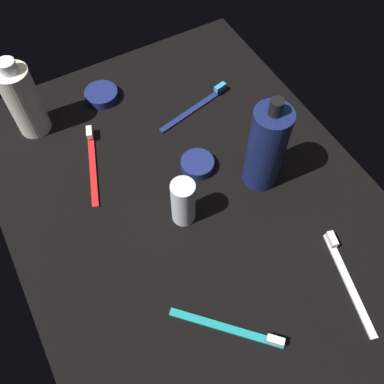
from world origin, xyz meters
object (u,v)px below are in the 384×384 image
(bodywash_bottle, at_px, (23,100))
(toothbrush_teal, at_px, (233,329))
(toothbrush_navy, at_px, (198,105))
(toothbrush_white, at_px, (347,276))
(toothbrush_red, at_px, (92,161))
(deodorant_stick, at_px, (183,202))
(cream_tin_right, at_px, (101,95))
(cream_tin_left, at_px, (197,164))
(lotion_bottle, at_px, (266,148))

(bodywash_bottle, relative_size, toothbrush_teal, 1.24)
(toothbrush_navy, height_order, toothbrush_white, same)
(toothbrush_red, xyz_separation_m, toothbrush_white, (0.42, 0.28, 0.00))
(toothbrush_teal, relative_size, toothbrush_navy, 0.77)
(toothbrush_navy, bearing_deg, deodorant_stick, -35.00)
(bodywash_bottle, bearing_deg, cream_tin_right, 93.49)
(cream_tin_left, bearing_deg, toothbrush_red, -122.18)
(cream_tin_left, bearing_deg, toothbrush_navy, 150.11)
(toothbrush_teal, xyz_separation_m, toothbrush_red, (-0.40, -0.07, 0.00))
(toothbrush_teal, bearing_deg, toothbrush_red, -170.21)
(toothbrush_teal, distance_m, toothbrush_white, 0.21)
(deodorant_stick, distance_m, toothbrush_teal, 0.22)
(toothbrush_teal, height_order, cream_tin_right, toothbrush_teal)
(lotion_bottle, distance_m, toothbrush_navy, 0.23)
(bodywash_bottle, xyz_separation_m, toothbrush_teal, (0.54, 0.14, -0.07))
(toothbrush_white, bearing_deg, toothbrush_teal, -94.84)
(toothbrush_teal, relative_size, cream_tin_right, 1.95)
(lotion_bottle, distance_m, cream_tin_right, 0.39)
(bodywash_bottle, relative_size, deodorant_stick, 1.69)
(toothbrush_red, bearing_deg, deodorant_stick, 27.44)
(lotion_bottle, height_order, toothbrush_red, lotion_bottle)
(toothbrush_red, relative_size, cream_tin_right, 2.49)
(toothbrush_white, height_order, cream_tin_right, toothbrush_white)
(deodorant_stick, relative_size, cream_tin_left, 1.59)
(lotion_bottle, xyz_separation_m, cream_tin_left, (-0.08, -0.09, -0.08))
(deodorant_stick, xyz_separation_m, toothbrush_navy, (-0.21, 0.15, -0.04))
(bodywash_bottle, distance_m, toothbrush_teal, 0.56)
(bodywash_bottle, bearing_deg, toothbrush_red, 25.74)
(toothbrush_teal, relative_size, cream_tin_left, 2.16)
(deodorant_stick, bearing_deg, cream_tin_right, -177.30)
(cream_tin_right, bearing_deg, bodywash_bottle, -86.51)
(deodorant_stick, bearing_deg, cream_tin_left, 137.75)
(toothbrush_red, bearing_deg, lotion_bottle, 55.07)
(toothbrush_red, distance_m, cream_tin_left, 0.20)
(toothbrush_red, distance_m, cream_tin_right, 0.17)
(deodorant_stick, xyz_separation_m, toothbrush_red, (-0.19, -0.10, -0.04))
(bodywash_bottle, height_order, toothbrush_red, bodywash_bottle)
(toothbrush_teal, bearing_deg, deodorant_stick, 172.26)
(toothbrush_white, distance_m, cream_tin_right, 0.60)
(toothbrush_navy, bearing_deg, toothbrush_teal, -22.78)
(toothbrush_white, height_order, cream_tin_left, toothbrush_white)
(lotion_bottle, distance_m, toothbrush_red, 0.33)
(lotion_bottle, height_order, toothbrush_navy, lotion_bottle)
(bodywash_bottle, bearing_deg, toothbrush_navy, 70.28)
(bodywash_bottle, distance_m, toothbrush_navy, 0.34)
(bodywash_bottle, height_order, toothbrush_navy, bodywash_bottle)
(toothbrush_teal, height_order, toothbrush_red, same)
(bodywash_bottle, bearing_deg, lotion_bottle, 45.63)
(toothbrush_teal, distance_m, toothbrush_navy, 0.46)
(deodorant_stick, distance_m, toothbrush_white, 0.29)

